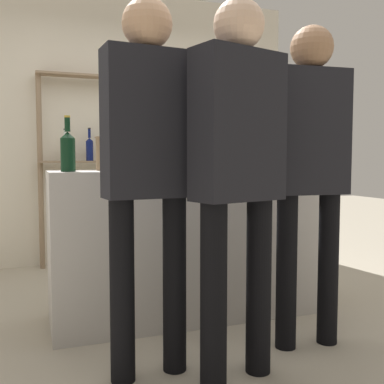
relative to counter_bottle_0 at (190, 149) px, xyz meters
The scene contains 15 objects.
ground_plane 1.14m from the counter_bottle_0, 44.21° to the left, with size 16.00×16.00×0.00m, color #B2A893.
bar_counter 0.64m from the counter_bottle_0, 44.21° to the left, with size 1.88×0.60×1.00m, color #B7B2AD.
back_wall 1.94m from the counter_bottle_0, 89.40° to the left, with size 3.48×0.12×2.80m, color beige.
back_shelf 1.74m from the counter_bottle_0, 88.98° to the left, with size 1.93×0.18×1.90m.
counter_bottle_0 is the anchor object (origin of this frame).
counter_bottle_1 0.26m from the counter_bottle_0, 157.06° to the right, with size 0.08×0.08×0.37m.
counter_bottle_2 0.73m from the counter_bottle_0, ahead, with size 0.08×0.08×0.33m.
counter_bottle_3 0.82m from the counter_bottle_0, behind, with size 0.09×0.09×0.33m.
wine_glass 0.78m from the counter_bottle_0, behind, with size 0.08×0.08×0.15m.
ice_bucket 0.51m from the counter_bottle_0, behind, with size 0.23×0.23×0.22m.
cork_jar 0.49m from the counter_bottle_0, 21.06° to the left, with size 0.14×0.14×0.13m.
customer_right 0.84m from the counter_bottle_0, 56.47° to the right, with size 0.43×0.24×1.80m.
server_behind_counter 0.76m from the counter_bottle_0, 83.17° to the left, with size 0.42×0.28×1.71m.
customer_left 0.89m from the counter_bottle_0, 122.76° to the right, with size 0.44×0.24×1.82m.
customer_center 0.94m from the counter_bottle_0, 95.74° to the right, with size 0.48×0.31×1.81m.
Camera 1 is at (-1.03, -2.87, 1.07)m, focal length 42.00 mm.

